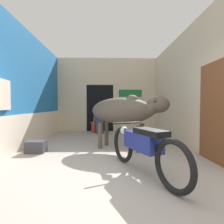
# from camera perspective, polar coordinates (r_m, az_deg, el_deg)

# --- Properties ---
(ground_plane) EXTENTS (30.00, 30.00, 0.00)m
(ground_plane) POSITION_cam_1_polar(r_m,az_deg,el_deg) (2.72, -2.34, -22.43)
(ground_plane) COLOR #9E9389
(wall_left_shopfront) EXTENTS (0.25, 5.28, 3.23)m
(wall_left_shopfront) POSITION_cam_1_polar(r_m,az_deg,el_deg) (5.62, -25.73, 6.30)
(wall_left_shopfront) COLOR #236BAD
(wall_left_shopfront) RESTS_ON ground_plane
(wall_back_with_doorway) EXTENTS (4.36, 0.93, 3.23)m
(wall_back_with_doorway) POSITION_cam_1_polar(r_m,az_deg,el_deg) (8.04, -2.51, 3.83)
(wall_back_with_doorway) COLOR beige
(wall_back_with_doorway) RESTS_ON ground_plane
(wall_right_with_door) EXTENTS (0.22, 5.28, 3.23)m
(wall_right_with_door) POSITION_cam_1_polar(r_m,az_deg,el_deg) (5.55, 22.50, 6.76)
(wall_right_with_door) COLOR beige
(wall_right_with_door) RESTS_ON ground_plane
(cow) EXTENTS (2.09, 1.34, 1.42)m
(cow) POSITION_cam_1_polar(r_m,az_deg,el_deg) (4.54, 4.25, 0.40)
(cow) COLOR #4C4238
(cow) RESTS_ON ground_plane
(motorcycle_near) EXTENTS (0.93, 1.96, 0.81)m
(motorcycle_near) POSITION_cam_1_polar(r_m,az_deg,el_deg) (2.95, 9.98, -10.86)
(motorcycle_near) COLOR black
(motorcycle_near) RESTS_ON ground_plane
(shopkeeper_seated) EXTENTS (0.43, 0.34, 1.20)m
(shopkeeper_seated) POSITION_cam_1_polar(r_m,az_deg,el_deg) (7.16, -4.01, -1.93)
(shopkeeper_seated) COLOR #3D3842
(shopkeeper_seated) RESTS_ON ground_plane
(plastic_stool) EXTENTS (0.28, 0.28, 0.45)m
(plastic_stool) POSITION_cam_1_polar(r_m,az_deg,el_deg) (7.37, -6.01, -4.89)
(plastic_stool) COLOR red
(plastic_stool) RESTS_ON ground_plane
(crate) EXTENTS (0.44, 0.32, 0.28)m
(crate) POSITION_cam_1_polar(r_m,az_deg,el_deg) (4.67, -23.57, -10.33)
(crate) COLOR #38383D
(crate) RESTS_ON ground_plane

